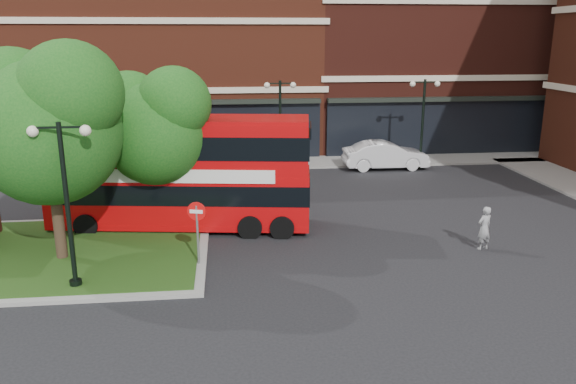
{
  "coord_description": "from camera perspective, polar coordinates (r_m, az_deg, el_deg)",
  "views": [
    {
      "loc": [
        -0.91,
        -15.72,
        7.26
      ],
      "look_at": [
        1.17,
        3.1,
        2.0
      ],
      "focal_mm": 35.0,
      "sensor_mm": 36.0,
      "label": 1
    }
  ],
  "objects": [
    {
      "name": "ground",
      "position": [
        17.34,
        -2.75,
        -9.24
      ],
      "size": [
        120.0,
        120.0,
        0.0
      ],
      "primitive_type": "plane",
      "color": "black",
      "rests_on": "ground"
    },
    {
      "name": "pavement_far",
      "position": [
        33.03,
        -4.58,
        2.88
      ],
      "size": [
        44.0,
        3.0,
        0.12
      ],
      "primitive_type": "cube",
      "color": "slate",
      "rests_on": "ground"
    },
    {
      "name": "terrace_far_left",
      "position": [
        40.35,
        -16.98,
        14.5
      ],
      "size": [
        26.0,
        12.0,
        14.0
      ],
      "primitive_type": "cube",
      "color": "maroon",
      "rests_on": "ground"
    },
    {
      "name": "terrace_far_right",
      "position": [
        42.44,
        14.86,
        16.03
      ],
      "size": [
        18.0,
        12.0,
        16.0
      ],
      "primitive_type": "cube",
      "color": "#471911",
      "rests_on": "ground"
    },
    {
      "name": "traffic_island",
      "position": [
        21.27,
        -25.47,
        -5.82
      ],
      "size": [
        12.6,
        7.6,
        0.15
      ],
      "color": "gray",
      "rests_on": "ground"
    },
    {
      "name": "tree_island_west",
      "position": [
        19.32,
        -23.54,
        6.91
      ],
      "size": [
        5.4,
        4.71,
        7.21
      ],
      "color": "#2D2116",
      "rests_on": "ground"
    },
    {
      "name": "tree_island_east",
      "position": [
        21.17,
        -13.58,
        6.9
      ],
      "size": [
        4.46,
        3.9,
        6.29
      ],
      "color": "#2D2116",
      "rests_on": "ground"
    },
    {
      "name": "lamp_island",
      "position": [
        17.15,
        -21.58,
        -0.57
      ],
      "size": [
        1.72,
        0.36,
        5.0
      ],
      "color": "black",
      "rests_on": "ground"
    },
    {
      "name": "lamp_far_left",
      "position": [
        30.69,
        -0.8,
        7.21
      ],
      "size": [
        1.72,
        0.36,
        5.0
      ],
      "color": "black",
      "rests_on": "ground"
    },
    {
      "name": "lamp_far_right",
      "position": [
        32.44,
        13.53,
        7.24
      ],
      "size": [
        1.72,
        0.36,
        5.0
      ],
      "color": "black",
      "rests_on": "ground"
    },
    {
      "name": "bus",
      "position": [
        21.88,
        -10.98,
        2.66
      ],
      "size": [
        10.18,
        3.66,
        3.8
      ],
      "rotation": [
        0.0,
        0.0,
        -0.14
      ],
      "color": "#B30709",
      "rests_on": "ground"
    },
    {
      "name": "woman",
      "position": [
        20.86,
        19.31,
        -3.48
      ],
      "size": [
        0.67,
        0.55,
        1.57
      ],
      "primitive_type": "imported",
      "rotation": [
        0.0,
        0.0,
        3.49
      ],
      "color": "gray",
      "rests_on": "ground"
    },
    {
      "name": "car_silver",
      "position": [
        32.44,
        -3.03,
        3.84
      ],
      "size": [
        4.17,
        1.8,
        1.4
      ],
      "primitive_type": "imported",
      "rotation": [
        0.0,
        0.0,
        1.54
      ],
      "color": "silver",
      "rests_on": "ground"
    },
    {
      "name": "car_white",
      "position": [
        32.25,
        9.87,
        3.71
      ],
      "size": [
        4.77,
        1.68,
        1.57
      ],
      "primitive_type": "imported",
      "rotation": [
        0.0,
        0.0,
        1.57
      ],
      "color": "white",
      "rests_on": "ground"
    },
    {
      "name": "no_entry_sign",
      "position": [
        18.17,
        -9.23,
        -2.93
      ],
      "size": [
        0.6,
        0.21,
        2.2
      ],
      "rotation": [
        0.0,
        0.0,
        -0.27
      ],
      "color": "slate",
      "rests_on": "ground"
    }
  ]
}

